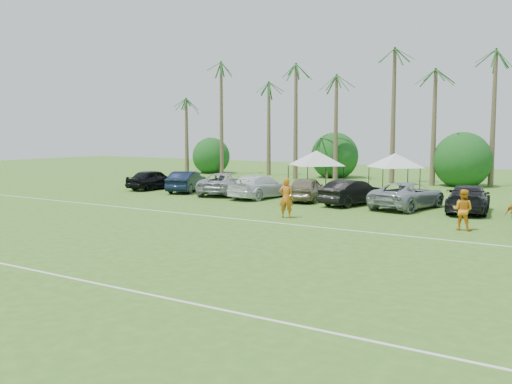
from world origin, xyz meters
The scene contains 24 objects.
field_lines centered at (0.00, 8.00, 0.01)m, with size 80.00×12.10×0.01m.
palm_tree_0 centered at (-22.00, 38.00, 7.48)m, with size 2.40×2.40×8.90m.
palm_tree_1 centered at (-17.00, 38.00, 8.35)m, with size 2.40×2.40×9.90m.
palm_tree_2 centered at (-12.00, 38.00, 9.21)m, with size 2.40×2.40×10.90m.
palm_tree_3 centered at (-8.00, 38.00, 10.06)m, with size 2.40×2.40×11.90m.
palm_tree_4 centered at (-4.00, 38.00, 7.48)m, with size 2.40×2.40×8.90m.
palm_tree_5 centered at (0.00, 38.00, 8.35)m, with size 2.40×2.40×9.90m.
palm_tree_6 centered at (4.00, 38.00, 9.21)m, with size 2.40×2.40×10.90m.
palm_tree_7 centered at (8.00, 38.00, 10.06)m, with size 2.40×2.40×11.90m.
bush_tree_0 centered at (-19.00, 39.00, 1.80)m, with size 4.00×4.00×4.00m.
bush_tree_1 centered at (-6.00, 39.00, 1.80)m, with size 4.00×4.00×4.00m.
bush_tree_2 centered at (6.00, 39.00, 1.80)m, with size 4.00×4.00×4.00m.
sideline_player_a centered at (2.57, 15.64, 1.00)m, with size 0.73×0.48×2.01m, color #CB6616.
sideline_player_b centered at (10.82, 16.72, 0.90)m, with size 0.88×0.68×1.80m, color orange.
canopy_tent_left centered at (-0.95, 25.90, 2.99)m, with size 4.32×4.32×3.50m.
canopy_tent_right centered at (3.70, 28.36, 2.83)m, with size 4.08×4.08×3.31m.
parked_car_0 centered at (-12.63, 22.36, 0.74)m, with size 1.75×4.36×1.48m, color black.
parked_car_1 centered at (-9.43, 22.39, 0.74)m, with size 1.57×4.51×1.48m, color black.
parked_car_2 centered at (-6.23, 22.52, 0.74)m, with size 2.46×5.34×1.48m, color #9496A3.
parked_car_3 centered at (-3.03, 22.08, 0.74)m, with size 2.08×5.12×1.48m, color white.
parked_car_4 centered at (0.17, 22.43, 0.74)m, with size 1.75×4.36×1.48m, color #796D57.
parked_car_5 centered at (3.37, 22.02, 0.74)m, with size 1.57×4.51×1.48m, color black.
parked_car_6 centered at (6.57, 22.32, 0.74)m, with size 2.46×5.34×1.48m, color #90969E.
parked_car_7 centered at (9.77, 22.56, 0.74)m, with size 2.08×5.12×1.48m, color black.
Camera 1 is at (16.58, -8.84, 4.33)m, focal length 40.00 mm.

